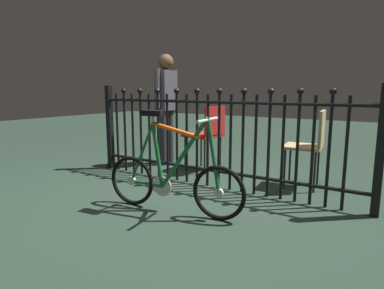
{
  "coord_description": "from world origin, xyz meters",
  "views": [
    {
      "loc": [
        1.76,
        -2.4,
        1.07
      ],
      "look_at": [
        0.05,
        0.21,
        0.55
      ],
      "focal_mm": 30.55,
      "sensor_mm": 36.0,
      "label": 1
    }
  ],
  "objects_px": {
    "bicycle": "(172,177)",
    "chair_tan": "(311,141)",
    "chair_red": "(208,131)",
    "person_visitor": "(166,100)"
  },
  "relations": [
    {
      "from": "bicycle",
      "to": "chair_tan",
      "type": "relative_size",
      "value": 1.55
    },
    {
      "from": "bicycle",
      "to": "person_visitor",
      "type": "bearing_deg",
      "value": 128.9
    },
    {
      "from": "chair_red",
      "to": "bicycle",
      "type": "bearing_deg",
      "value": -71.28
    },
    {
      "from": "chair_red",
      "to": "person_visitor",
      "type": "relative_size",
      "value": 0.55
    },
    {
      "from": "chair_tan",
      "to": "person_visitor",
      "type": "relative_size",
      "value": 0.55
    },
    {
      "from": "bicycle",
      "to": "chair_tan",
      "type": "bearing_deg",
      "value": 59.44
    },
    {
      "from": "chair_tan",
      "to": "chair_red",
      "type": "height_order",
      "value": "chair_red"
    },
    {
      "from": "bicycle",
      "to": "chair_red",
      "type": "bearing_deg",
      "value": 108.72
    },
    {
      "from": "person_visitor",
      "to": "bicycle",
      "type": "bearing_deg",
      "value": -51.1
    },
    {
      "from": "bicycle",
      "to": "person_visitor",
      "type": "distance_m",
      "value": 2.02
    }
  ]
}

